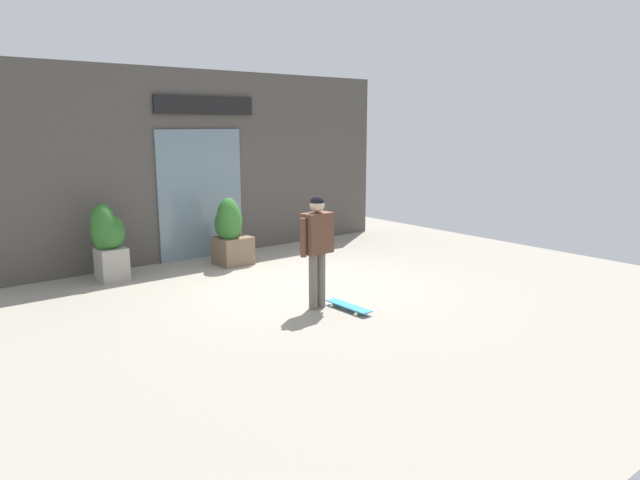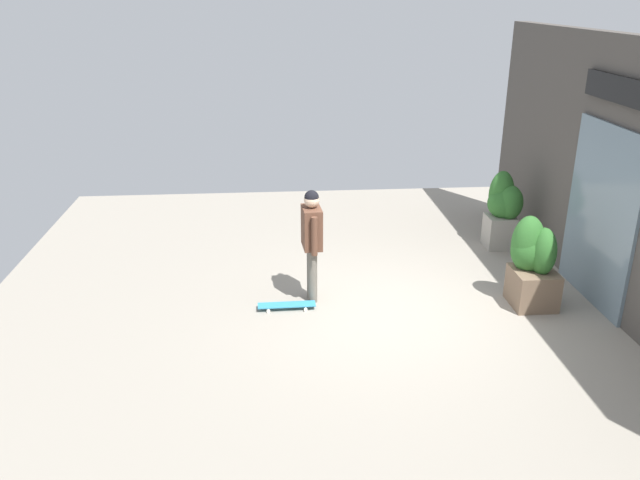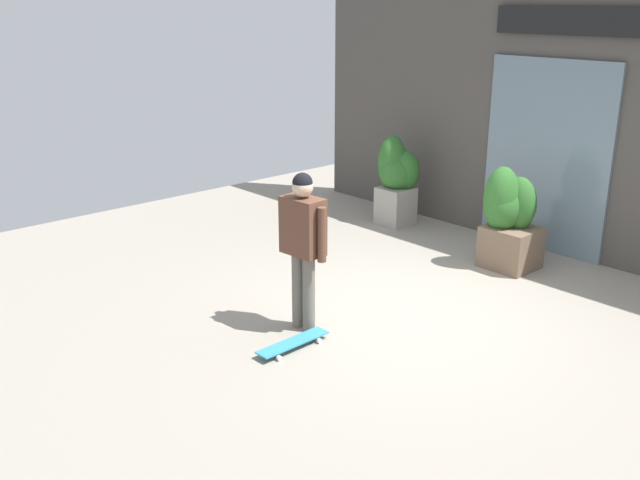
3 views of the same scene
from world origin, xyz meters
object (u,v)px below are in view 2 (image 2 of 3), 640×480
skateboarder (312,234)px  planter_box_left (533,260)px  skateboard (287,305)px  planter_box_right (504,207)px

skateboarder → planter_box_left: bearing=169.3°
skateboard → planter_box_right: planter_box_right is taller
planter_box_left → planter_box_right: 2.25m
planter_box_left → planter_box_right: size_ratio=0.97×
planter_box_left → planter_box_right: planter_box_right is taller
skateboard → planter_box_left: 3.59m
planter_box_left → planter_box_right: bearing=170.8°
skateboard → planter_box_left: size_ratio=0.63×
skateboarder → planter_box_left: skateboarder is taller
skateboarder → skateboard: skateboarder is taller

